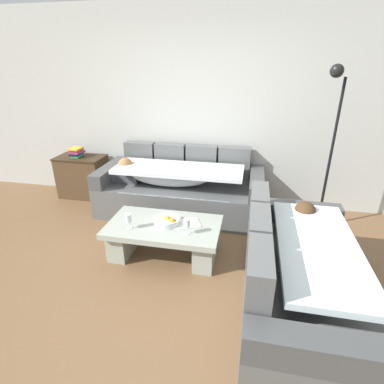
{
  "coord_description": "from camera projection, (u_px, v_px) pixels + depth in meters",
  "views": [
    {
      "loc": [
        0.72,
        -2.11,
        1.96
      ],
      "look_at": [
        0.06,
        1.08,
        0.55
      ],
      "focal_mm": 28.03,
      "sensor_mm": 36.0,
      "label": 1
    }
  ],
  "objects": [
    {
      "name": "coffee_table",
      "position": [
        164.0,
        236.0,
        3.23
      ],
      "size": [
        1.2,
        0.68,
        0.38
      ],
      "color": "#9BA497",
      "rests_on": "ground_plane"
    },
    {
      "name": "wine_glass_near_left",
      "position": [
        128.0,
        218.0,
        3.06
      ],
      "size": [
        0.07,
        0.07,
        0.17
      ],
      "color": "silver",
      "rests_on": "coffee_table"
    },
    {
      "name": "ground_plane",
      "position": [
        162.0,
        290.0,
        2.81
      ],
      "size": [
        14.0,
        14.0,
        0.0
      ],
      "primitive_type": "plane",
      "color": "brown"
    },
    {
      "name": "back_wall",
      "position": [
        203.0,
        110.0,
        4.2
      ],
      "size": [
        9.0,
        0.1,
        2.7
      ],
      "primitive_type": "cube",
      "color": "#B9BDB6",
      "rests_on": "ground_plane"
    },
    {
      "name": "side_cabinet",
      "position": [
        83.0,
        176.0,
        4.68
      ],
      "size": [
        0.72,
        0.44,
        0.64
      ],
      "color": "#4D3822",
      "rests_on": "ground_plane"
    },
    {
      "name": "couch_near_window",
      "position": [
        299.0,
        277.0,
        2.46
      ],
      "size": [
        0.92,
        1.87,
        0.88
      ],
      "rotation": [
        0.0,
        0.0,
        1.57
      ],
      "color": "#585B5B",
      "rests_on": "ground_plane"
    },
    {
      "name": "fruit_bowl",
      "position": [
        168.0,
        221.0,
        3.17
      ],
      "size": [
        0.28,
        0.28,
        0.1
      ],
      "color": "silver",
      "rests_on": "coffee_table"
    },
    {
      "name": "open_magazine",
      "position": [
        186.0,
        224.0,
        3.18
      ],
      "size": [
        0.34,
        0.3,
        0.01
      ],
      "primitive_type": "cube",
      "rotation": [
        0.0,
        0.0,
        0.39
      ],
      "color": "white",
      "rests_on": "coffee_table"
    },
    {
      "name": "couch_along_wall",
      "position": [
        178.0,
        189.0,
        4.18
      ],
      "size": [
        2.23,
        0.92,
        0.88
      ],
      "color": "#585B5B",
      "rests_on": "ground_plane"
    },
    {
      "name": "wine_glass_near_right",
      "position": [
        187.0,
        223.0,
        2.96
      ],
      "size": [
        0.07,
        0.07,
        0.17
      ],
      "color": "silver",
      "rests_on": "coffee_table"
    },
    {
      "name": "floor_lamp",
      "position": [
        329.0,
        143.0,
        3.41
      ],
      "size": [
        0.33,
        0.31,
        1.95
      ],
      "color": "black",
      "rests_on": "ground_plane"
    },
    {
      "name": "book_stack_on_cabinet",
      "position": [
        76.0,
        152.0,
        4.53
      ],
      "size": [
        0.21,
        0.22,
        0.14
      ],
      "color": "#338C59",
      "rests_on": "side_cabinet"
    }
  ]
}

